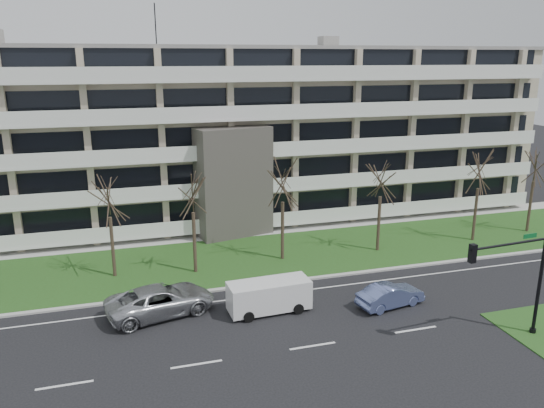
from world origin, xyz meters
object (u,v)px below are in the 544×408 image
object	(u,v)px
traffic_signal	(517,273)
white_van	(270,293)
blue_sedan	(390,295)
silver_pickup	(161,300)

from	to	relation	value
traffic_signal	white_van	bearing A→B (deg)	145.12
white_van	blue_sedan	bearing A→B (deg)	-13.96
blue_sedan	traffic_signal	bearing A→B (deg)	-152.19
silver_pickup	blue_sedan	bearing A→B (deg)	-115.17
blue_sedan	traffic_signal	world-z (taller)	traffic_signal
white_van	traffic_signal	world-z (taller)	traffic_signal
white_van	traffic_signal	size ratio (longest dim) A/B	0.84
blue_sedan	white_van	distance (m)	7.20
silver_pickup	traffic_signal	world-z (taller)	traffic_signal
blue_sedan	white_van	world-z (taller)	white_van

